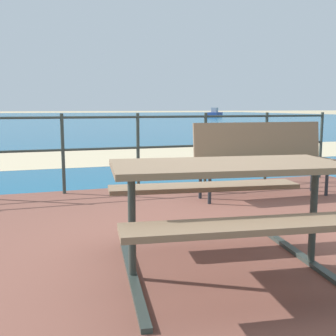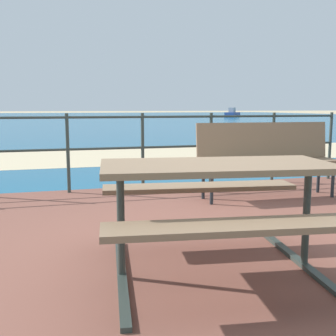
# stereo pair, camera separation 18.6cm
# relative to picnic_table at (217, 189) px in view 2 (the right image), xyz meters

# --- Properties ---
(ground_plane) EXTENTS (240.00, 240.00, 0.00)m
(ground_plane) POSITION_rel_picnic_table_xyz_m (0.13, 0.52, -0.63)
(ground_plane) COLOR tan
(patio_paving) EXTENTS (6.40, 5.20, 0.06)m
(patio_paving) POSITION_rel_picnic_table_xyz_m (0.13, 0.52, -0.60)
(patio_paving) COLOR brown
(patio_paving) RESTS_ON ground
(sea_water) EXTENTS (90.00, 90.00, 0.01)m
(sea_water) POSITION_rel_picnic_table_xyz_m (0.13, 40.52, -0.63)
(sea_water) COLOR #145B84
(sea_water) RESTS_ON ground
(beach_strip) EXTENTS (54.01, 3.59, 0.01)m
(beach_strip) POSITION_rel_picnic_table_xyz_m (0.13, 7.27, -0.63)
(beach_strip) COLOR beige
(beach_strip) RESTS_ON ground
(picnic_table) EXTENTS (1.66, 1.53, 0.74)m
(picnic_table) POSITION_rel_picnic_table_xyz_m (0.00, 0.00, 0.00)
(picnic_table) COLOR #7A6047
(picnic_table) RESTS_ON patio_paving
(park_bench) EXTENTS (1.75, 0.47, 0.92)m
(park_bench) POSITION_rel_picnic_table_xyz_m (1.49, 2.05, -0.02)
(park_bench) COLOR #7A6047
(park_bench) RESTS_ON patio_paving
(railing_fence) EXTENTS (5.94, 0.04, 1.03)m
(railing_fence) POSITION_rel_picnic_table_xyz_m (0.13, 2.95, 0.06)
(railing_fence) COLOR #2D3833
(railing_fence) RESTS_ON patio_paving
(boat_near) EXTENTS (3.09, 3.62, 1.10)m
(boat_near) POSITION_rel_picnic_table_xyz_m (20.12, 44.08, -0.28)
(boat_near) COLOR #2D478C
(boat_near) RESTS_ON sea_water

